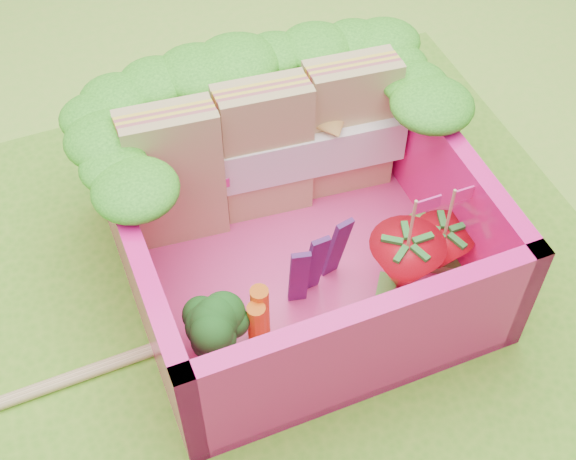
{
  "coord_description": "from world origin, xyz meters",
  "views": [
    {
      "loc": [
        -0.7,
        -1.69,
        2.65
      ],
      "look_at": [
        0.03,
        0.12,
        0.28
      ],
      "focal_mm": 50.0,
      "sensor_mm": 36.0,
      "label": 1
    }
  ],
  "objects_px": {
    "bento_box": "(295,224)",
    "sandwich_stack": "(265,151)",
    "chopsticks": "(73,377)",
    "strawberry_left": "(404,267)",
    "strawberry_right": "(441,251)",
    "broccoli": "(215,325)"
  },
  "relations": [
    {
      "from": "bento_box",
      "to": "broccoli",
      "type": "distance_m",
      "value": 0.52
    },
    {
      "from": "broccoli",
      "to": "strawberry_right",
      "type": "height_order",
      "value": "strawberry_right"
    },
    {
      "from": "sandwich_stack",
      "to": "strawberry_right",
      "type": "relative_size",
      "value": 2.44
    },
    {
      "from": "bento_box",
      "to": "chopsticks",
      "type": "height_order",
      "value": "bento_box"
    },
    {
      "from": "bento_box",
      "to": "sandwich_stack",
      "type": "xyz_separation_m",
      "value": [
        0.01,
        0.33,
        0.09
      ]
    },
    {
      "from": "strawberry_left",
      "to": "strawberry_right",
      "type": "relative_size",
      "value": 1.1
    },
    {
      "from": "broccoli",
      "to": "strawberry_left",
      "type": "xyz_separation_m",
      "value": [
        0.75,
        0.0,
        -0.04
      ]
    },
    {
      "from": "sandwich_stack",
      "to": "chopsticks",
      "type": "relative_size",
      "value": 0.49
    },
    {
      "from": "chopsticks",
      "to": "sandwich_stack",
      "type": "bearing_deg",
      "value": 27.88
    },
    {
      "from": "strawberry_right",
      "to": "chopsticks",
      "type": "bearing_deg",
      "value": 176.55
    },
    {
      "from": "sandwich_stack",
      "to": "broccoli",
      "type": "height_order",
      "value": "sandwich_stack"
    },
    {
      "from": "broccoli",
      "to": "strawberry_left",
      "type": "relative_size",
      "value": 0.63
    },
    {
      "from": "sandwich_stack",
      "to": "chopsticks",
      "type": "xyz_separation_m",
      "value": [
        -0.95,
        -0.5,
        -0.34
      ]
    },
    {
      "from": "bento_box",
      "to": "sandwich_stack",
      "type": "height_order",
      "value": "sandwich_stack"
    },
    {
      "from": "bento_box",
      "to": "strawberry_left",
      "type": "height_order",
      "value": "strawberry_left"
    },
    {
      "from": "broccoli",
      "to": "strawberry_left",
      "type": "bearing_deg",
      "value": 0.11
    },
    {
      "from": "strawberry_right",
      "to": "strawberry_left",
      "type": "bearing_deg",
      "value": -170.39
    },
    {
      "from": "bento_box",
      "to": "strawberry_left",
      "type": "xyz_separation_m",
      "value": [
        0.32,
        -0.29,
        -0.08
      ]
    },
    {
      "from": "sandwich_stack",
      "to": "chopsticks",
      "type": "height_order",
      "value": "sandwich_stack"
    },
    {
      "from": "broccoli",
      "to": "chopsticks",
      "type": "relative_size",
      "value": 0.14
    },
    {
      "from": "strawberry_right",
      "to": "broccoli",
      "type": "bearing_deg",
      "value": -178.05
    },
    {
      "from": "sandwich_stack",
      "to": "strawberry_right",
      "type": "height_order",
      "value": "sandwich_stack"
    }
  ]
}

